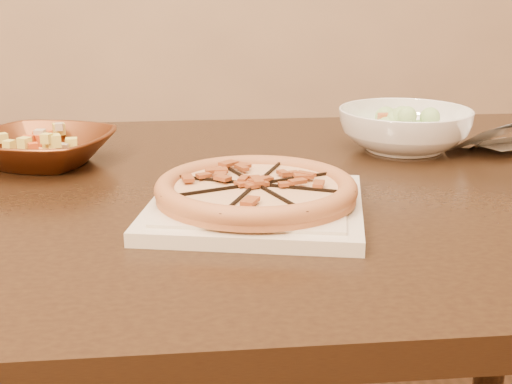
# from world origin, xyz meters

# --- Properties ---
(dining_table) EXTENTS (1.53, 1.01, 0.75)m
(dining_table) POSITION_xyz_m (0.02, 0.16, 0.66)
(dining_table) COLOR black
(dining_table) RESTS_ON floor
(plate) EXTENTS (0.32, 0.32, 0.02)m
(plate) POSITION_xyz_m (0.11, 0.02, 0.76)
(plate) COLOR beige
(plate) RESTS_ON dining_table
(pizza) EXTENTS (0.26, 0.26, 0.03)m
(pizza) POSITION_xyz_m (0.11, 0.02, 0.78)
(pizza) COLOR #B26743
(pizza) RESTS_ON plate
(bronze_bowl) EXTENTS (0.27, 0.27, 0.05)m
(bronze_bowl) POSITION_xyz_m (-0.22, 0.29, 0.78)
(bronze_bowl) COLOR brown
(bronze_bowl) RESTS_ON dining_table
(mixed_dish) EXTENTS (0.10, 0.10, 0.03)m
(mixed_dish) POSITION_xyz_m (-0.22, 0.29, 0.82)
(mixed_dish) COLOR tan
(mixed_dish) RESTS_ON bronze_bowl
(salad_bowl) EXTENTS (0.29, 0.29, 0.07)m
(salad_bowl) POSITION_xyz_m (0.40, 0.35, 0.79)
(salad_bowl) COLOR white
(salad_bowl) RESTS_ON dining_table
(salad) EXTENTS (0.09, 0.13, 0.04)m
(salad) POSITION_xyz_m (0.39, 0.35, 0.84)
(salad) COLOR #A9CC81
(salad) RESTS_ON salad_bowl
(cling_film) EXTENTS (0.18, 0.16, 0.05)m
(cling_film) POSITION_xyz_m (0.56, 0.32, 0.78)
(cling_film) COLOR white
(cling_film) RESTS_ON dining_table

